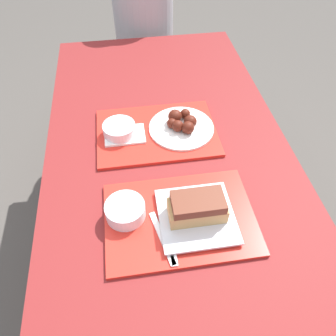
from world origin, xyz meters
name	(u,v)px	position (x,y,z in m)	size (l,w,h in m)	color
ground_plane	(172,276)	(0.00, 0.00, 0.00)	(12.00, 12.00, 0.00)	#4C4742
picnic_table	(174,194)	(0.00, 0.00, 0.67)	(0.83, 1.86, 0.76)	maroon
picnic_bench_far	(144,77)	(0.00, 1.15, 0.39)	(0.79, 0.28, 0.47)	maroon
tray_near	(180,218)	(-0.01, -0.16, 0.77)	(0.42, 0.30, 0.01)	red
tray_far	(157,132)	(-0.03, 0.21, 0.77)	(0.42, 0.30, 0.01)	red
bowl_coleslaw_near	(125,210)	(-0.16, -0.13, 0.80)	(0.11, 0.11, 0.05)	silver
brisket_sandwich_plate	(197,212)	(0.03, -0.17, 0.81)	(0.21, 0.21, 0.09)	white
plastic_fork_near	(162,238)	(-0.07, -0.22, 0.78)	(0.05, 0.17, 0.00)	white
plastic_knife_near	(170,237)	(-0.05, -0.22, 0.78)	(0.02, 0.17, 0.00)	white
condiment_packet	(180,197)	(0.00, -0.09, 0.78)	(0.04, 0.03, 0.01)	teal
bowl_coleslaw_far	(119,129)	(-0.16, 0.21, 0.80)	(0.11, 0.11, 0.05)	silver
wings_plate_far	(182,124)	(0.06, 0.21, 0.79)	(0.23, 0.23, 0.06)	white
napkin_far	(125,135)	(-0.14, 0.20, 0.78)	(0.14, 0.10, 0.01)	white
person_seated_across	(143,12)	(0.02, 1.15, 0.79)	(0.32, 0.32, 0.75)	#9E9EA3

